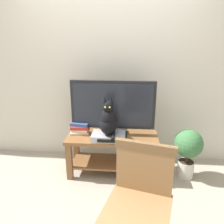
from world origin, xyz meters
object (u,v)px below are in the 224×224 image
Objects in this scene: cat at (108,121)px; potted_plant at (188,148)px; wooden_chair at (140,196)px; book_stack at (80,128)px; tv_stand at (112,147)px; media_box at (109,136)px; tv at (113,107)px.

cat is 1.04m from potted_plant.
book_stack is at bearing 121.09° from wooden_chair.
media_box is at bearing -109.07° from tv_stand.
book_stack reaches higher than tv_stand.
tv_stand is 1.21m from wooden_chair.
media_box is at bearing -174.86° from potted_plant.
media_box is at bearing 93.68° from cat.
tv reaches higher than potted_plant.
book_stack is at bearing 177.31° from potted_plant.
potted_plant is at bearing 61.06° from wooden_chair.
potted_plant is at bearing 6.12° from cat.
book_stack is 0.40× the size of potted_plant.
potted_plant is at bearing -1.15° from tv_stand.
media_box is 0.85× the size of cat.
tv_stand is 0.43m from cat.
book_stack is (-0.38, 0.17, -0.18)m from cat.
cat is 0.50× the size of wooden_chair.
wooden_chair is (0.34, -1.03, -0.21)m from cat.
cat reaches higher than book_stack.
potted_plant is (0.97, 0.09, -0.16)m from media_box.
tv is 2.20× the size of cat.
tv is at bearing 89.98° from tv_stand.
cat reaches higher than tv_stand.
tv reaches higher than tv_stand.
tv is 4.09× the size of book_stack.
tv is at bearing 104.05° from wooden_chair.
tv reaches higher than wooden_chair.
tv_stand is 2.40× the size of cat.
potted_plant is at bearing 5.14° from media_box.
tv reaches higher than media_box.
tv_stand is at bearing 178.85° from potted_plant.
tv_stand is 2.83× the size of media_box.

